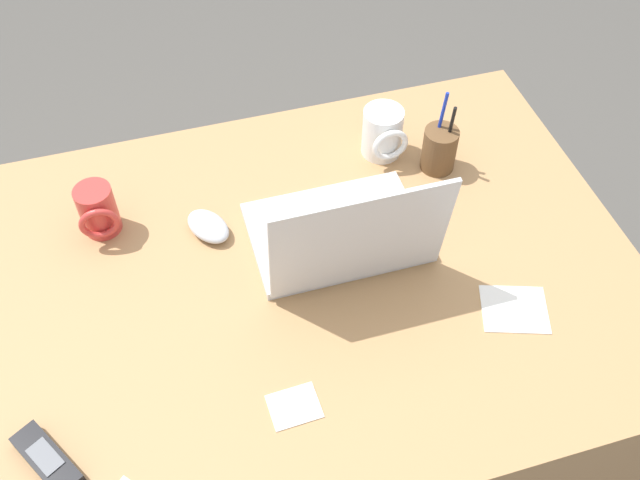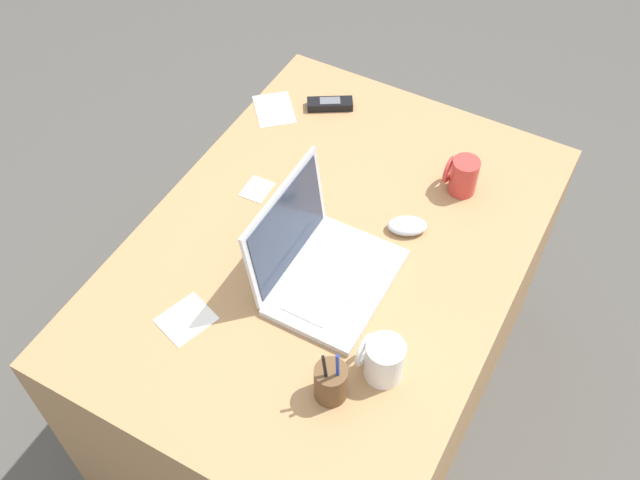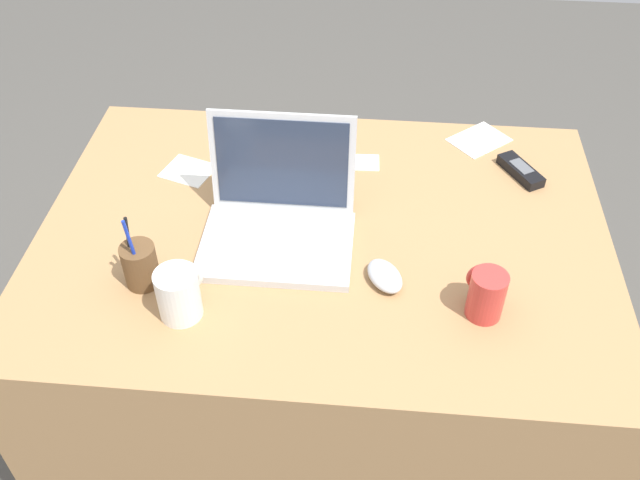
% 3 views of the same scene
% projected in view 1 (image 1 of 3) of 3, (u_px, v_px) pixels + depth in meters
% --- Properties ---
extents(ground_plane, '(6.00, 6.00, 0.00)m').
position_uv_depth(ground_plane, '(305.00, 448.00, 1.90)').
color(ground_plane, '#4C4944').
extents(desk, '(1.25, 0.90, 0.76)m').
position_uv_depth(desk, '(302.00, 377.00, 1.61)').
color(desk, '#A87C4F').
rests_on(desk, ground).
extents(laptop, '(0.32, 0.26, 0.25)m').
position_uv_depth(laptop, '(344.00, 234.00, 1.31)').
color(laptop, silver).
rests_on(laptop, desk).
extents(computer_mouse, '(0.10, 0.12, 0.03)m').
position_uv_depth(computer_mouse, '(208.00, 226.00, 1.37)').
color(computer_mouse, silver).
rests_on(computer_mouse, desk).
extents(coffee_mug_white, '(0.07, 0.08, 0.10)m').
position_uv_depth(coffee_mug_white, '(98.00, 211.00, 1.35)').
color(coffee_mug_white, '#C63833').
rests_on(coffee_mug_white, desk).
extents(coffee_mug_tall, '(0.08, 0.09, 0.11)m').
position_uv_depth(coffee_mug_tall, '(383.00, 133.00, 1.48)').
color(coffee_mug_tall, white).
rests_on(coffee_mug_tall, desk).
extents(cordless_phone, '(0.11, 0.13, 0.03)m').
position_uv_depth(cordless_phone, '(47.00, 460.00, 1.08)').
color(cordless_phone, black).
rests_on(cordless_phone, desk).
extents(pen_holder, '(0.07, 0.07, 0.18)m').
position_uv_depth(pen_holder, '(439.00, 149.00, 1.46)').
color(pen_holder, brown).
rests_on(pen_holder, desk).
extents(paper_note_near_laptop, '(0.08, 0.07, 0.00)m').
position_uv_depth(paper_note_near_laptop, '(294.00, 406.00, 1.15)').
color(paper_note_near_laptop, white).
rests_on(paper_note_near_laptop, desk).
extents(paper_note_left, '(0.14, 0.13, 0.00)m').
position_uv_depth(paper_note_left, '(514.00, 309.00, 1.27)').
color(paper_note_left, white).
rests_on(paper_note_left, desk).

